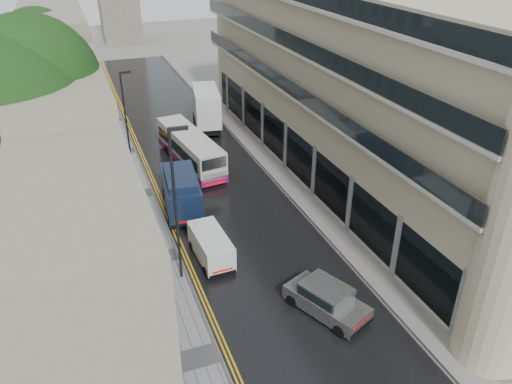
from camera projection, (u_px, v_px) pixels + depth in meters
road at (212, 183)px, 38.09m from camera, size 9.00×85.00×0.02m
left_sidewalk at (135, 196)px, 36.25m from camera, size 2.70×85.00×0.12m
right_sidewalk at (277, 172)px, 39.75m from camera, size 1.80×85.00×0.12m
old_shop_row at (66, 113)px, 34.36m from camera, size 4.50×56.00×12.00m
modern_block at (348, 85)px, 36.73m from camera, size 8.00×40.00×14.00m
tree_near at (6, 165)px, 24.73m from camera, size 10.56×10.56×13.89m
tree_far at (24, 101)px, 35.86m from camera, size 9.24×9.24×12.46m
cream_bus at (191, 164)px, 37.95m from camera, size 3.48×9.92×2.65m
white_lorry at (196, 114)px, 46.11m from camera, size 3.54×7.77×3.93m
silver_hatchback at (340, 323)px, 23.60m from camera, size 3.48×4.76×1.63m
white_van at (206, 263)px, 27.69m from camera, size 1.85×3.99×1.77m
navy_van at (169, 206)px, 32.13m from camera, size 2.85×5.85×2.88m
pedestrian at (133, 195)px, 34.39m from camera, size 0.71×0.54×1.77m
lamp_post_near at (176, 208)px, 25.78m from camera, size 1.00×0.29×8.81m
lamp_post_far at (126, 121)px, 38.92m from camera, size 0.87×0.32×7.60m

